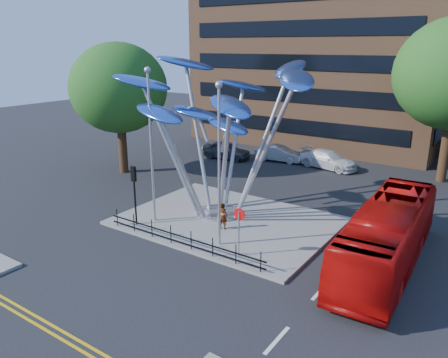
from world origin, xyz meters
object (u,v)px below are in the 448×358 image
Objects in this scene: parked_car_right at (328,160)px; street_lamp_left at (151,133)px; pedestrian at (223,216)px; parked_car_left at (226,150)px; leaf_sculpture at (219,103)px; traffic_light_island at (134,183)px; street_lamp_right at (219,151)px; tree_left at (119,88)px; red_bus at (388,236)px; no_entry_sign_island at (239,224)px; parked_car_mid at (279,153)px.

street_lamp_left is at bearing 176.81° from parked_car_right.
pedestrian is 16.41m from parked_car_left.
traffic_light_island is (-2.93, -4.18, -4.26)m from leaf_sculpture.
street_lamp_right reaches higher than traffic_light_island.
traffic_light_island reaches higher than parked_car_right.
tree_left reaches higher than red_bus.
pedestrian is (-8.61, -1.07, -0.63)m from red_bus.
no_entry_sign_island is 18.31m from parked_car_right.
red_bus is 2.59× the size of parked_car_mid.
street_lamp_left is 1.06× the size of street_lamp_right.
leaf_sculpture is 2.96× the size of parked_car_mid.
parked_car_left is at bearing 122.65° from leaf_sculpture.
red_bus is at bearing -139.85° from parked_car_right.
street_lamp_right is at bearing -170.31° from parked_car_mid.
traffic_light_island is at bearing 176.00° from parked_car_right.
street_lamp_left is 17.49m from parked_car_mid.
traffic_light_island is at bearing -179.87° from no_entry_sign_island.
tree_left is 14.96m from parked_car_mid.
red_bus is 17.19m from parked_car_right.
red_bus reaches higher than no_entry_sign_island.
street_lamp_right reaches higher than red_bus.
street_lamp_left reaches higher than parked_car_mid.
leaf_sculpture reaches higher than no_entry_sign_island.
tree_left is 2.40× the size of parked_car_mid.
street_lamp_right is 1.63× the size of parked_car_right.
parked_car_right is at bearing 83.89° from leaf_sculpture.
no_entry_sign_island is (16.00, -7.48, -4.98)m from tree_left.
parked_car_right is at bearing 93.50° from street_lamp_right.
traffic_light_island is (9.00, -7.50, -4.18)m from tree_left.
no_entry_sign_island reaches higher than pedestrian.
leaf_sculpture is at bearing 124.91° from street_lamp_right.
street_lamp_right is (2.57, -3.68, -1.78)m from leaf_sculpture.
parked_car_mid is (-13.20, 14.55, -0.84)m from red_bus.
parked_car_mid is (4.50, 1.95, -0.07)m from parked_car_left.
no_entry_sign_island is at bearing -154.06° from red_bus.
parked_car_mid is at bearing 111.64° from no_entry_sign_island.
no_entry_sign_island is at bearing -45.67° from leaf_sculpture.
red_bus is 8.70m from pedestrian.
traffic_light_island is 0.31× the size of red_bus.
street_lamp_left is at bearing 174.29° from street_lamp_right.
traffic_light_island is at bearing -116.57° from street_lamp_left.
leaf_sculpture is 6.46m from pedestrian.
parked_car_left is at bearing 142.23° from red_bus.
tree_left is 4.21× the size of no_entry_sign_island.
red_bus is (22.12, -4.19, -5.25)m from tree_left.
tree_left is at bearing 166.94° from red_bus.
parked_car_right is (-0.09, 15.87, -0.17)m from pedestrian.
traffic_light_island is 5.31m from pedestrian.
red_bus is (7.62, 2.81, -3.55)m from street_lamp_right.
red_bus reaches higher than pedestrian.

